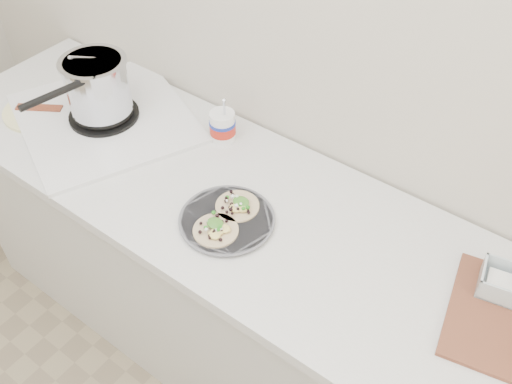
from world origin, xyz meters
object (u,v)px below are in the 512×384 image
Objects in this scene: taco_plate at (227,218)px; bacon_plate at (40,110)px; stove at (100,98)px; tub at (223,124)px.

bacon_plate is at bearing 178.88° from taco_plate.
stove reaches higher than bacon_plate.
stove is 0.66m from taco_plate.
taco_plate is at bearing -1.12° from bacon_plate.
bacon_plate is at bearing -130.06° from stove.
bacon_plate is (-0.86, 0.02, -0.01)m from taco_plate.
tub reaches higher than bacon_plate.
taco_plate reaches higher than bacon_plate.
taco_plate is at bearing 13.43° from stove.
bacon_plate is (-0.22, -0.11, -0.09)m from stove.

